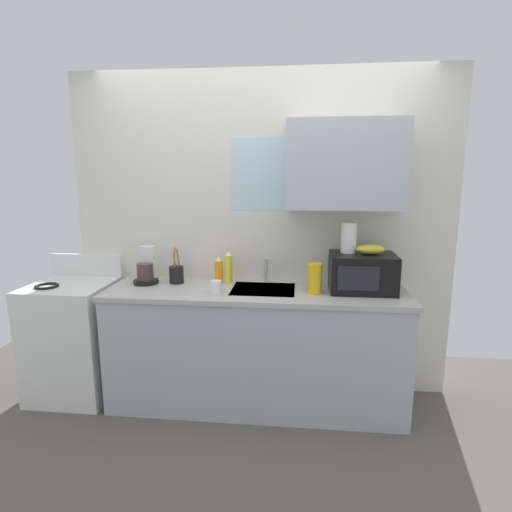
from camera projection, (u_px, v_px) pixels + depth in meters
name	position (u px, v px, depth m)	size (l,w,h in m)	color
kitchen_wall_assembly	(274.00, 223.00, 3.23)	(2.96, 0.42, 2.50)	silver
counter_unit	(256.00, 346.00, 3.11)	(2.19, 0.63, 0.90)	#B2B7BC
sink_faucet	(266.00, 270.00, 3.24)	(0.03, 0.03, 0.18)	#B2B5BA
stove_range	(75.00, 338.00, 3.26)	(0.60, 0.60, 1.08)	white
microwave	(362.00, 273.00, 2.97)	(0.46, 0.35, 0.27)	black
banana_bunch	(371.00, 249.00, 2.93)	(0.20, 0.11, 0.07)	gold
paper_towel_roll	(349.00, 238.00, 2.98)	(0.11, 0.11, 0.22)	white
coffee_maker	(147.00, 269.00, 3.20)	(0.19, 0.21, 0.28)	black
dish_soap_bottle_yellow	(229.00, 268.00, 3.18)	(0.06, 0.06, 0.25)	yellow
dish_soap_bottle_orange	(219.00, 270.00, 3.19)	(0.06, 0.06, 0.21)	orange
cereal_canister	(315.00, 279.00, 2.91)	(0.10, 0.10, 0.21)	gold
mug_white	(216.00, 287.00, 2.91)	(0.08, 0.08, 0.10)	white
utensil_crock	(176.00, 274.00, 3.19)	(0.11, 0.11, 0.28)	black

